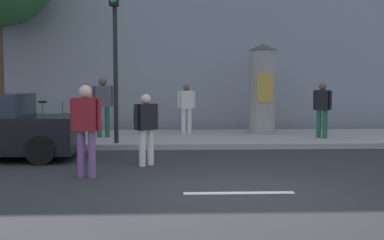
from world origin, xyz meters
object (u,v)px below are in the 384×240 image
Objects in this scene: pedestrian_in_red_top at (146,123)px; bicycle_leaning at (48,124)px; pedestrian_in_dark_shirt at (86,123)px; poster_column at (262,88)px; traffic_light at (115,33)px; pedestrian_with_backpack at (186,105)px; pedestrian_tallest at (103,102)px; pedestrian_with_bag at (323,105)px.

pedestrian_in_red_top is 0.87× the size of bicycle_leaning.
poster_column is at bearing 54.18° from pedestrian_in_dark_shirt.
traffic_light is 2.75× the size of pedestrian_with_backpack.
pedestrian_in_dark_shirt is (-0.09, -3.84, -2.07)m from traffic_light.
pedestrian_tallest reaches higher than pedestrian_with_backpack.
pedestrian_tallest is (-0.46, 5.37, 0.20)m from pedestrian_in_dark_shirt.
pedestrian_with_backpack is (2.06, 6.26, 0.04)m from pedestrian_in_dark_shirt.
pedestrian_in_red_top is (0.95, -2.59, -2.18)m from traffic_light.
pedestrian_with_backpack is (1.97, 2.43, -2.03)m from traffic_light.
pedestrian_in_red_top is 0.94× the size of pedestrian_with_bag.
traffic_light is 3.74m from bicycle_leaning.
pedestrian_in_dark_shirt is 7.79m from pedestrian_with_bag.
pedestrian_tallest is at bearing 175.89° from pedestrian_with_bag.
traffic_light is at bearing -151.37° from poster_column.
pedestrian_in_red_top is 0.86× the size of pedestrian_tallest.
traffic_light reaches higher than pedestrian_with_backpack.
poster_column is at bearing 28.63° from traffic_light.
poster_column reaches higher than bicycle_leaning.
traffic_light is at bearing -169.84° from pedestrian_with_bag.
bicycle_leaning is (-4.18, -0.82, -0.53)m from pedestrian_with_backpack.
bicycle_leaning is (-2.11, 5.45, -0.49)m from pedestrian_in_dark_shirt.
traffic_light is 2.48× the size of bicycle_leaning.
pedestrian_with_backpack is (2.52, 0.89, -0.15)m from pedestrian_tallest.
traffic_light reaches higher than pedestrian_in_dark_shirt.
traffic_light is 2.45× the size of pedestrian_tallest.
poster_column is at bearing 9.98° from pedestrian_tallest.
bicycle_leaning is at bearing 143.89° from traffic_light.
pedestrian_in_dark_shirt reaches higher than pedestrian_in_red_top.
bicycle_leaning is at bearing 177.41° from pedestrian_tallest.
bicycle_leaning is (-1.65, 0.07, -0.68)m from pedestrian_tallest.
poster_column reaches higher than pedestrian_in_red_top.
pedestrian_with_bag reaches higher than pedestrian_in_dark_shirt.
pedestrian_in_red_top is 0.97× the size of pedestrian_with_backpack.
bicycle_leaning is at bearing 111.19° from pedestrian_in_dark_shirt.
pedestrian_in_dark_shirt is 5.86m from bicycle_leaning.
pedestrian_tallest reaches higher than pedestrian_with_bag.
pedestrian_tallest is at bearing 110.00° from pedestrian_in_red_top.
pedestrian_with_bag is (1.54, -1.34, -0.49)m from poster_column.
pedestrian_with_bag is (6.05, 4.90, 0.10)m from pedestrian_in_dark_shirt.
traffic_light reaches higher than pedestrian_tallest.
pedestrian_tallest is 1.09× the size of pedestrian_with_bag.
pedestrian_tallest is at bearing -170.02° from poster_column.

